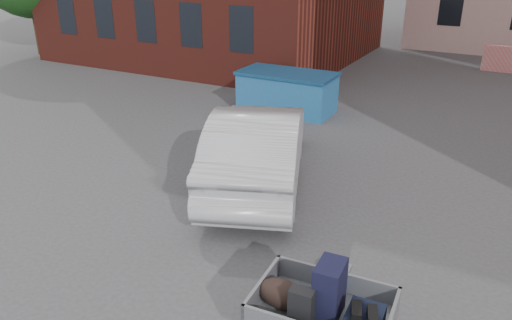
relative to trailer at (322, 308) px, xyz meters
The scene contains 4 objects.
ground 2.67m from the trailer, 133.35° to the left, with size 120.00×120.00×0.00m, color #38383A.
trailer is the anchor object (origin of this frame).
dumpster 9.51m from the trailer, 117.64° to the left, with size 2.80×1.45×1.17m.
silver_car 4.73m from the trailer, 127.42° to the left, with size 1.70×4.89×1.61m, color #B0B2B8.
Camera 1 is at (3.34, -6.38, 4.51)m, focal length 35.00 mm.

